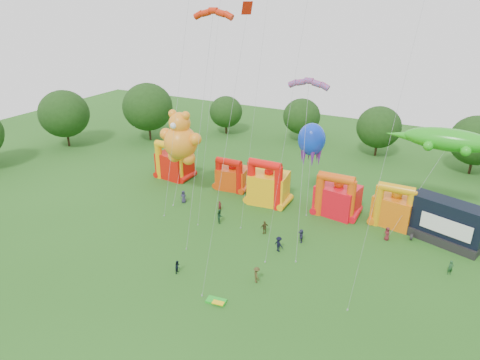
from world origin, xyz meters
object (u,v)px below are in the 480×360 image
at_px(spectator_4, 265,227).
at_px(teddy_bear_kite, 180,142).
at_px(bouncy_castle_0, 174,163).
at_px(octopus_kite, 310,156).
at_px(bouncy_castle_2, 268,186).
at_px(gecko_kite, 425,180).
at_px(spectator_0, 183,197).
at_px(stage_trailer, 446,222).

bearing_deg(spectator_4, teddy_bear_kite, -62.35).
distance_m(bouncy_castle_0, spectator_4, 23.74).
distance_m(teddy_bear_kite, octopus_kite, 18.84).
distance_m(bouncy_castle_0, bouncy_castle_2, 18.09).
distance_m(bouncy_castle_0, gecko_kite, 38.99).
bearing_deg(spectator_0, teddy_bear_kite, 110.99).
bearing_deg(octopus_kite, teddy_bear_kite, -161.44).
xyz_separation_m(bouncy_castle_2, spectator_4, (3.42, -8.59, -1.76)).
bearing_deg(spectator_4, stage_trailer, 155.93).
distance_m(octopus_kite, spectator_4, 12.55).
bearing_deg(bouncy_castle_0, stage_trailer, -1.77).
bearing_deg(teddy_bear_kite, spectator_0, -54.48).
distance_m(stage_trailer, gecko_kite, 5.96).
bearing_deg(bouncy_castle_2, spectator_4, -68.32).
distance_m(gecko_kite, spectator_0, 33.51).
relative_size(teddy_bear_kite, gecko_kite, 0.95).
distance_m(bouncy_castle_2, spectator_0, 12.68).
height_order(teddy_bear_kite, gecko_kite, teddy_bear_kite).
xyz_separation_m(teddy_bear_kite, gecko_kite, (32.90, 7.27, -2.19)).
height_order(stage_trailer, octopus_kite, octopus_kite).
bearing_deg(spectator_4, gecko_kite, 166.67).
xyz_separation_m(gecko_kite, octopus_kite, (-15.07, -1.29, 1.11)).
distance_m(stage_trailer, teddy_bear_kite, 37.10).
height_order(teddy_bear_kite, spectator_0, teddy_bear_kite).
bearing_deg(bouncy_castle_2, octopus_kite, 16.43).
bearing_deg(stage_trailer, spectator_4, -157.02).
bearing_deg(bouncy_castle_2, bouncy_castle_0, 175.31).
bearing_deg(spectator_4, spectator_0, -57.77).
bearing_deg(gecko_kite, spectator_4, -146.28).
bearing_deg(bouncy_castle_2, teddy_bear_kite, -160.47).
xyz_separation_m(teddy_bear_kite, spectator_0, (1.08, -1.52, -7.96)).
bearing_deg(teddy_bear_kite, bouncy_castle_0, 135.13).
relative_size(spectator_0, spectator_4, 1.01).
xyz_separation_m(stage_trailer, spectator_0, (-35.21, -6.02, -1.73)).
bearing_deg(teddy_bear_kite, spectator_4, -15.29).
xyz_separation_m(bouncy_castle_0, bouncy_castle_2, (18.03, -1.48, 0.17)).
bearing_deg(stage_trailer, bouncy_castle_0, 178.23).
xyz_separation_m(stage_trailer, teddy_bear_kite, (-36.29, -4.50, 6.23)).
xyz_separation_m(bouncy_castle_0, gecko_kite, (38.73, 1.47, 4.19)).
xyz_separation_m(bouncy_castle_0, teddy_bear_kite, (5.83, -5.81, 6.38)).
relative_size(bouncy_castle_0, gecko_kite, 0.46).
height_order(stage_trailer, spectator_0, stage_trailer).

